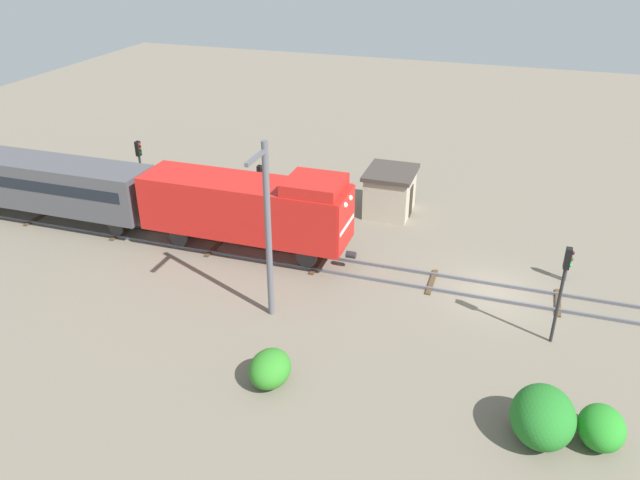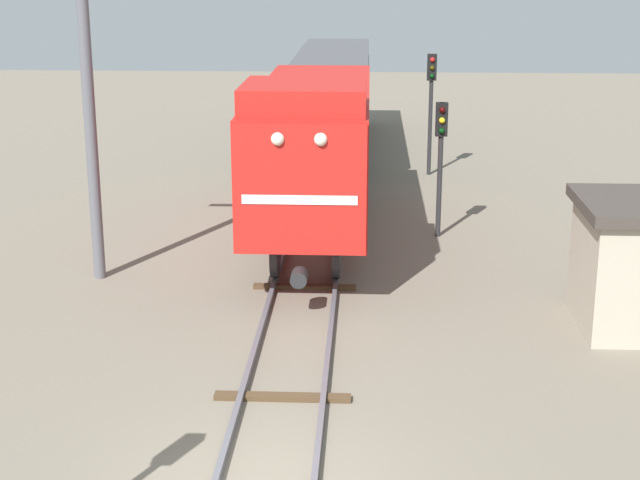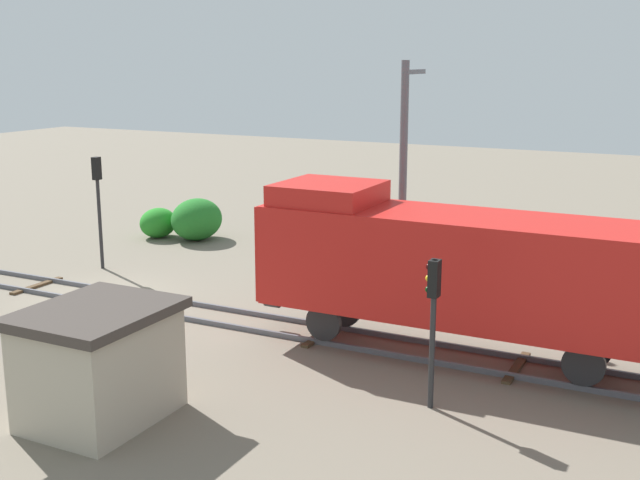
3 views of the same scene
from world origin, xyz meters
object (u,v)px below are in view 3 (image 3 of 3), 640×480
Objects in this scene: traffic_signal_mid at (433,305)px; catenary_mast at (404,175)px; traffic_signal_near at (98,192)px; relay_hut at (99,363)px; locomotive at (447,263)px.

catenary_mast is at bearing -154.46° from traffic_signal_mid.
traffic_signal_mid is (6.60, 16.24, -0.53)m from traffic_signal_near.
traffic_signal_near is 1.29× the size of relay_hut.
traffic_signal_near is at bearing -101.70° from locomotive.
traffic_signal_near is 14.43m from relay_hut.
relay_hut is (4.10, -6.72, -1.21)m from traffic_signal_mid.
locomotive reaches higher than traffic_signal_near.
locomotive is 1.41× the size of catenary_mast.
traffic_signal_near is 12.40m from catenary_mast.
relay_hut is at bearing -58.60° from traffic_signal_mid.
traffic_signal_near is at bearing -138.33° from relay_hut.
catenary_mast reaches higher than relay_hut.
traffic_signal_mid is (3.40, 0.78, -0.17)m from locomotive.
locomotive is 3.49m from traffic_signal_mid.
relay_hut is (7.50, -5.94, -1.38)m from locomotive.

